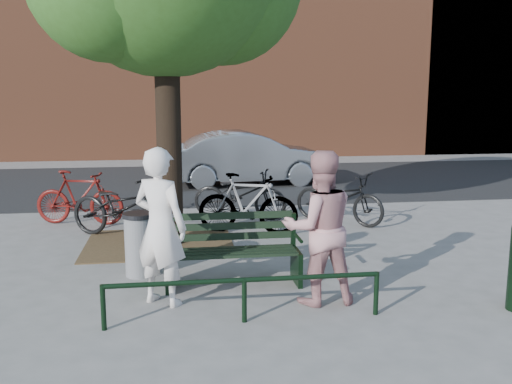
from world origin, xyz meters
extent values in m
plane|color=gray|center=(0.00, 0.00, 0.00)|extent=(90.00, 90.00, 0.00)
cube|color=brown|center=(-1.00, 2.20, 0.01)|extent=(2.40, 2.00, 0.02)
cube|color=black|center=(0.00, 8.50, 0.01)|extent=(40.00, 7.00, 0.01)
cube|color=black|center=(-0.84, 0.00, 0.23)|extent=(0.06, 0.52, 0.45)
cube|color=black|center=(-0.84, 0.23, 0.67)|extent=(0.06, 0.06, 0.44)
cylinder|color=black|center=(-0.84, -0.10, 0.63)|extent=(0.04, 0.36, 0.04)
cube|color=black|center=(0.84, 0.00, 0.23)|extent=(0.06, 0.52, 0.45)
cube|color=black|center=(0.84, 0.23, 0.67)|extent=(0.06, 0.06, 0.44)
cylinder|color=black|center=(0.84, -0.10, 0.63)|extent=(0.04, 0.36, 0.04)
cube|color=black|center=(0.00, 0.00, 0.45)|extent=(1.64, 0.46, 0.04)
cube|color=black|center=(0.00, 0.23, 0.74)|extent=(1.64, 0.03, 0.47)
cylinder|color=black|center=(-1.50, -1.20, 0.25)|extent=(0.06, 0.06, 0.50)
cylinder|color=black|center=(0.00, -1.20, 0.25)|extent=(0.06, 0.06, 0.50)
cylinder|color=black|center=(1.50, -1.20, 0.25)|extent=(0.06, 0.06, 0.50)
cylinder|color=black|center=(0.00, -1.20, 0.48)|extent=(3.00, 0.06, 0.06)
cylinder|color=black|center=(-0.80, 2.20, 1.90)|extent=(0.40, 0.40, 3.80)
imported|color=silver|center=(-0.90, -0.50, 0.94)|extent=(0.82, 0.76, 1.87)
imported|color=tan|center=(0.95, -0.72, 0.91)|extent=(0.92, 0.74, 1.83)
cylinder|color=gray|center=(-1.22, 0.60, 0.41)|extent=(0.39, 0.39, 0.82)
cylinder|color=black|center=(-1.22, 0.60, 0.85)|extent=(0.43, 0.43, 0.06)
imported|color=black|center=(-1.62, 2.65, 0.54)|extent=(2.13, 1.68, 1.08)
imported|color=#510E0B|center=(-2.51, 3.83, 0.52)|extent=(1.78, 0.90, 1.03)
imported|color=black|center=(0.54, 3.90, 0.49)|extent=(1.98, 1.27, 0.98)
imported|color=gray|center=(0.54, 2.69, 0.54)|extent=(1.86, 1.05, 1.08)
imported|color=black|center=(2.37, 3.25, 0.49)|extent=(1.78, 1.76, 0.97)
imported|color=gray|center=(1.23, 7.96, 0.72)|extent=(4.47, 1.87, 1.44)
camera|label=1|loc=(-0.71, -7.07, 2.51)|focal=40.00mm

